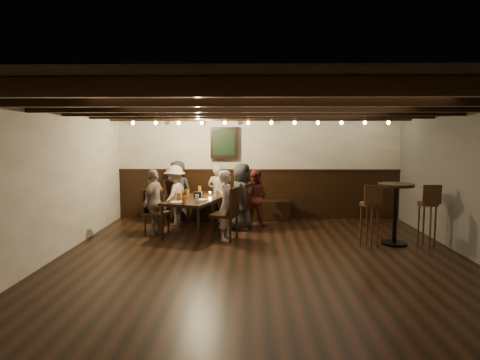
{
  "coord_description": "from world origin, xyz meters",
  "views": [
    {
      "loc": [
        -0.19,
        -6.4,
        1.93
      ],
      "look_at": [
        -0.38,
        1.3,
        1.12
      ],
      "focal_mm": 32.0,
      "sensor_mm": 36.0,
      "label": 1
    }
  ],
  "objects_px": {
    "person_bench_right": "(255,197)",
    "bar_stool_right": "(427,224)",
    "chair_left_near": "(176,211)",
    "person_left_far": "(154,202)",
    "person_right_near": "(242,197)",
    "person_bench_centre": "(217,193)",
    "bar_stool_left": "(369,224)",
    "chair_right_far": "(225,224)",
    "chair_left_far": "(156,220)",
    "high_top_table": "(395,205)",
    "dining_table": "(199,200)",
    "person_bench_left": "(178,191)",
    "chair_right_near": "(240,215)",
    "person_left_near": "(175,195)"
  },
  "relations": [
    {
      "from": "chair_right_far",
      "to": "person_left_far",
      "type": "relative_size",
      "value": 0.76
    },
    {
      "from": "bar_stool_left",
      "to": "person_bench_right",
      "type": "bearing_deg",
      "value": 135.25
    },
    {
      "from": "chair_left_far",
      "to": "high_top_table",
      "type": "bearing_deg",
      "value": 97.36
    },
    {
      "from": "person_right_near",
      "to": "bar_stool_right",
      "type": "distance_m",
      "value": 3.48
    },
    {
      "from": "dining_table",
      "to": "person_left_far",
      "type": "distance_m",
      "value": 0.87
    },
    {
      "from": "bar_stool_right",
      "to": "high_top_table",
      "type": "bearing_deg",
      "value": 162.94
    },
    {
      "from": "person_bench_centre",
      "to": "bar_stool_right",
      "type": "height_order",
      "value": "person_bench_centre"
    },
    {
      "from": "chair_left_near",
      "to": "person_right_near",
      "type": "xyz_separation_m",
      "value": [
        1.41,
        -0.41,
        0.38
      ]
    },
    {
      "from": "chair_right_near",
      "to": "person_bench_centre",
      "type": "distance_m",
      "value": 1.0
    },
    {
      "from": "chair_left_near",
      "to": "person_bench_left",
      "type": "distance_m",
      "value": 0.62
    },
    {
      "from": "chair_right_near",
      "to": "bar_stool_left",
      "type": "xyz_separation_m",
      "value": [
        2.25,
        -1.35,
        0.12
      ]
    },
    {
      "from": "chair_left_far",
      "to": "bar_stool_right",
      "type": "distance_m",
      "value": 4.96
    },
    {
      "from": "dining_table",
      "to": "person_bench_centre",
      "type": "xyz_separation_m",
      "value": [
        0.29,
        1.01,
        0.0
      ]
    },
    {
      "from": "chair_left_near",
      "to": "chair_left_far",
      "type": "relative_size",
      "value": 1.1
    },
    {
      "from": "chair_right_near",
      "to": "person_left_far",
      "type": "distance_m",
      "value": 1.76
    },
    {
      "from": "dining_table",
      "to": "chair_left_far",
      "type": "bearing_deg",
      "value": -147.95
    },
    {
      "from": "chair_right_far",
      "to": "person_left_far",
      "type": "distance_m",
      "value": 1.51
    },
    {
      "from": "chair_right_near",
      "to": "person_bench_left",
      "type": "relative_size",
      "value": 0.7
    },
    {
      "from": "chair_right_near",
      "to": "person_bench_centre",
      "type": "bearing_deg",
      "value": 50.19
    },
    {
      "from": "chair_right_near",
      "to": "person_bench_right",
      "type": "bearing_deg",
      "value": -21.8
    },
    {
      "from": "chair_right_far",
      "to": "person_bench_centre",
      "type": "distance_m",
      "value": 1.7
    },
    {
      "from": "chair_left_near",
      "to": "person_bench_left",
      "type": "xyz_separation_m",
      "value": [
        -0.05,
        0.48,
        0.38
      ]
    },
    {
      "from": "chair_left_far",
      "to": "person_right_near",
      "type": "bearing_deg",
      "value": 121.5
    },
    {
      "from": "person_left_far",
      "to": "bar_stool_left",
      "type": "bearing_deg",
      "value": 93.3
    },
    {
      "from": "person_bench_right",
      "to": "bar_stool_left",
      "type": "distance_m",
      "value": 2.62
    },
    {
      "from": "bar_stool_left",
      "to": "bar_stool_right",
      "type": "xyz_separation_m",
      "value": [
        1.0,
        0.05,
        0.0
      ]
    },
    {
      "from": "person_bench_right",
      "to": "bar_stool_right",
      "type": "xyz_separation_m",
      "value": [
        2.95,
        -1.68,
        -0.2
      ]
    },
    {
      "from": "chair_left_far",
      "to": "person_bench_centre",
      "type": "bearing_deg",
      "value": 154.4
    },
    {
      "from": "person_bench_right",
      "to": "bar_stool_right",
      "type": "distance_m",
      "value": 3.41
    },
    {
      "from": "person_left_far",
      "to": "dining_table",
      "type": "bearing_deg",
      "value": 120.96
    },
    {
      "from": "person_bench_centre",
      "to": "person_bench_right",
      "type": "height_order",
      "value": "person_bench_centre"
    },
    {
      "from": "chair_right_near",
      "to": "bar_stool_right",
      "type": "distance_m",
      "value": 3.51
    },
    {
      "from": "dining_table",
      "to": "chair_right_far",
      "type": "bearing_deg",
      "value": -31.99
    },
    {
      "from": "person_bench_left",
      "to": "person_bench_right",
      "type": "xyz_separation_m",
      "value": [
        1.73,
        -0.5,
        -0.07
      ]
    },
    {
      "from": "dining_table",
      "to": "chair_left_near",
      "type": "bearing_deg",
      "value": 148.01
    },
    {
      "from": "person_bench_centre",
      "to": "high_top_table",
      "type": "height_order",
      "value": "person_bench_centre"
    },
    {
      "from": "dining_table",
      "to": "person_bench_right",
      "type": "bearing_deg",
      "value": 45.0
    },
    {
      "from": "chair_left_near",
      "to": "person_left_far",
      "type": "distance_m",
      "value": 0.96
    },
    {
      "from": "chair_right_far",
      "to": "person_bench_centre",
      "type": "relative_size",
      "value": 0.76
    },
    {
      "from": "chair_right_near",
      "to": "person_left_far",
      "type": "relative_size",
      "value": 0.74
    },
    {
      "from": "dining_table",
      "to": "bar_stool_right",
      "type": "distance_m",
      "value": 4.21
    },
    {
      "from": "dining_table",
      "to": "chair_left_near",
      "type": "height_order",
      "value": "chair_left_near"
    },
    {
      "from": "person_right_near",
      "to": "person_left_far",
      "type": "bearing_deg",
      "value": 120.96
    },
    {
      "from": "chair_right_far",
      "to": "person_bench_right",
      "type": "height_order",
      "value": "person_bench_right"
    },
    {
      "from": "person_left_near",
      "to": "person_bench_left",
      "type": "bearing_deg",
      "value": -161.57
    },
    {
      "from": "person_right_near",
      "to": "person_bench_centre",
      "type": "bearing_deg",
      "value": 51.34
    },
    {
      "from": "dining_table",
      "to": "person_bench_left",
      "type": "height_order",
      "value": "person_bench_left"
    },
    {
      "from": "person_left_far",
      "to": "high_top_table",
      "type": "relative_size",
      "value": 1.17
    },
    {
      "from": "dining_table",
      "to": "high_top_table",
      "type": "height_order",
      "value": "high_top_table"
    },
    {
      "from": "chair_left_near",
      "to": "high_top_table",
      "type": "distance_m",
      "value": 4.44
    }
  ]
}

